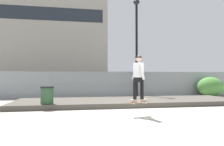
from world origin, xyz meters
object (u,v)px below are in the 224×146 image
(street_lamp, at_px, (137,37))
(parked_car_far, at_px, (201,84))
(skater, at_px, (138,76))
(shrub_left, at_px, (210,87))
(skateboard, at_px, (138,102))
(trash_bin, at_px, (47,98))
(parked_car_near, at_px, (66,84))
(parked_car_mid, at_px, (142,84))

(street_lamp, distance_m, parked_car_far, 9.03)
(skater, distance_m, street_lamp, 7.57)
(parked_car_far, height_order, shrub_left, parked_car_far)
(parked_car_far, bearing_deg, skater, -131.49)
(parked_car_far, relative_size, shrub_left, 2.37)
(skateboard, bearing_deg, shrub_left, 41.16)
(skater, height_order, shrub_left, skater)
(shrub_left, distance_m, trash_bin, 11.85)
(skater, height_order, parked_car_near, skater)
(parked_car_far, height_order, trash_bin, parked_car_far)
(parked_car_near, relative_size, shrub_left, 2.37)
(parked_car_mid, bearing_deg, trash_bin, -130.55)
(skater, bearing_deg, parked_car_near, 105.89)
(skateboard, bearing_deg, trash_bin, 145.91)
(skater, distance_m, parked_car_far, 14.15)
(street_lamp, bearing_deg, skateboard, -106.19)
(parked_car_near, bearing_deg, street_lamp, -38.88)
(parked_car_mid, relative_size, shrub_left, 2.36)
(trash_bin, bearing_deg, street_lamp, 38.41)
(parked_car_near, height_order, parked_car_mid, same)
(parked_car_far, relative_size, trash_bin, 4.37)
(street_lamp, height_order, shrub_left, street_lamp)
(skateboard, relative_size, street_lamp, 0.12)
(skateboard, xyz_separation_m, trash_bin, (-3.54, 2.40, -0.00))
(skateboard, relative_size, parked_car_mid, 0.18)
(skateboard, distance_m, parked_car_near, 11.26)
(skateboard, distance_m, trash_bin, 4.27)
(skateboard, distance_m, parked_car_mid, 11.39)
(parked_car_mid, xyz_separation_m, parked_car_far, (5.72, -0.20, 0.00))
(skateboard, distance_m, parked_car_far, 14.14)
(skateboard, height_order, street_lamp, street_lamp)
(skateboard, height_order, shrub_left, shrub_left)
(street_lamp, relative_size, parked_car_near, 1.54)
(skateboard, height_order, trash_bin, trash_bin)
(parked_car_far, bearing_deg, shrub_left, -114.52)
(skateboard, bearing_deg, parked_car_mid, 71.35)
(skater, distance_m, trash_bin, 4.38)
(skater, xyz_separation_m, shrub_left, (7.54, 6.59, -0.76))
(parked_car_mid, distance_m, trash_bin, 11.05)
(parked_car_mid, bearing_deg, parked_car_far, -1.99)
(street_lamp, distance_m, trash_bin, 7.97)
(street_lamp, xyz_separation_m, trash_bin, (-5.50, -4.36, -3.78))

